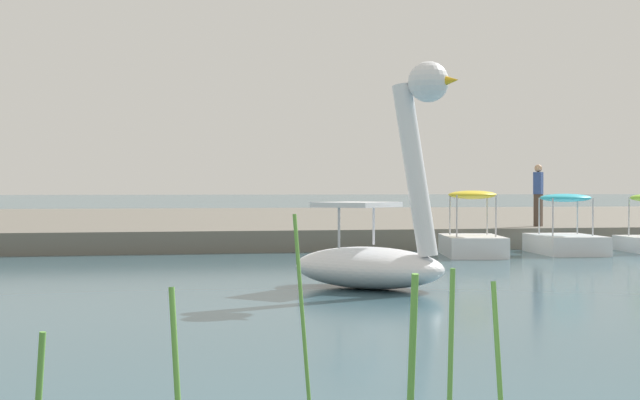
{
  "coord_description": "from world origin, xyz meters",
  "views": [
    {
      "loc": [
        -1.26,
        -4.05,
        1.58
      ],
      "look_at": [
        1.99,
        11.81,
        1.39
      ],
      "focal_mm": 52.21,
      "sensor_mm": 36.0,
      "label": 1
    }
  ],
  "objects_px": {
    "swan_boat": "(377,241)",
    "pedal_boat_cyan": "(565,236)",
    "pedal_boat_yellow": "(472,237)",
    "person_on_path": "(538,194)"
  },
  "relations": [
    {
      "from": "swan_boat",
      "to": "person_on_path",
      "type": "relative_size",
      "value": 2.06
    },
    {
      "from": "pedal_boat_yellow",
      "to": "swan_boat",
      "type": "bearing_deg",
      "value": -121.94
    },
    {
      "from": "swan_boat",
      "to": "person_on_path",
      "type": "distance_m",
      "value": 12.14
    },
    {
      "from": "pedal_boat_yellow",
      "to": "pedal_boat_cyan",
      "type": "xyz_separation_m",
      "value": [
        2.49,
        0.24,
        -0.03
      ]
    },
    {
      "from": "pedal_boat_cyan",
      "to": "person_on_path",
      "type": "xyz_separation_m",
      "value": [
        0.64,
        2.93,
        1.02
      ]
    },
    {
      "from": "swan_boat",
      "to": "pedal_boat_cyan",
      "type": "distance_m",
      "value": 9.48
    },
    {
      "from": "swan_boat",
      "to": "pedal_boat_cyan",
      "type": "relative_size",
      "value": 1.42
    },
    {
      "from": "pedal_boat_yellow",
      "to": "person_on_path",
      "type": "relative_size",
      "value": 1.51
    },
    {
      "from": "pedal_boat_yellow",
      "to": "person_on_path",
      "type": "height_order",
      "value": "person_on_path"
    },
    {
      "from": "swan_boat",
      "to": "pedal_boat_cyan",
      "type": "xyz_separation_m",
      "value": [
        6.58,
        6.81,
        -0.34
      ]
    }
  ]
}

